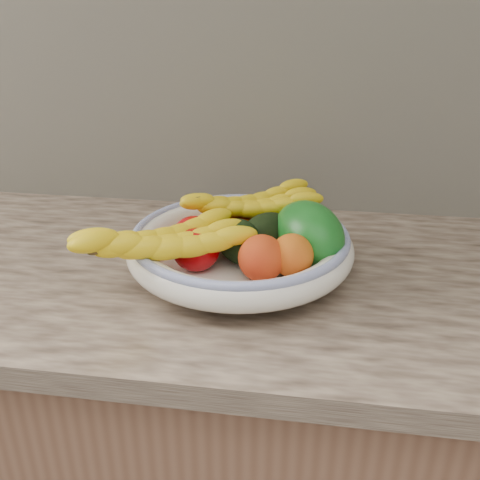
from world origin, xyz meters
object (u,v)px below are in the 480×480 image
at_px(banana_bunch_front, 164,246).
at_px(banana_bunch_back, 250,208).
at_px(green_mango, 308,234).
at_px(fruit_bowl, 240,246).

bearing_deg(banana_bunch_front, banana_bunch_back, 19.66).
bearing_deg(banana_bunch_back, green_mango, -55.39).
xyz_separation_m(banana_bunch_back, banana_bunch_front, (-0.12, -0.17, -0.01)).
bearing_deg(banana_bunch_front, fruit_bowl, 2.97).
xyz_separation_m(fruit_bowl, green_mango, (0.12, 0.01, 0.03)).
bearing_deg(fruit_bowl, banana_bunch_front, -141.23).
height_order(fruit_bowl, banana_bunch_front, banana_bunch_front).
bearing_deg(banana_bunch_front, green_mango, -13.19).
xyz_separation_m(fruit_bowl, banana_bunch_front, (-0.11, -0.09, 0.03)).
height_order(fruit_bowl, banana_bunch_back, banana_bunch_back).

